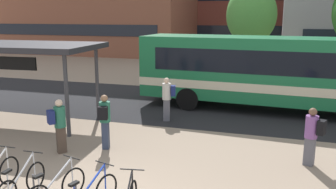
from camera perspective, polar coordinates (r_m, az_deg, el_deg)
bus_lane_asphalt at (r=16.80m, az=4.65°, el=-1.71°), size 80.00×7.20×0.01m
city_bus at (r=16.08m, az=17.50°, el=3.55°), size 12.15×3.29×3.20m
parked_bicycle_silver_1 at (r=8.99m, az=-22.24°, el=-13.10°), size 0.52×1.72×0.99m
transit_shelter at (r=14.89m, az=-23.15°, el=6.72°), size 6.45×3.64×3.07m
commuter_navy_pack_1 at (r=14.08m, az=-0.08°, el=-0.28°), size 0.59×0.45×1.74m
commuter_black_pack_2 at (r=11.31m, az=-10.01°, el=-3.73°), size 0.43×0.58×1.73m
commuter_navy_pack_4 at (r=11.31m, az=-16.93°, el=-4.29°), size 0.57×0.60×1.67m
commuter_black_pack_5 at (r=10.69m, az=21.95°, el=-5.70°), size 0.60×0.49×1.66m
street_tree_0 at (r=24.44m, az=13.11°, el=12.17°), size 3.23×3.23×6.04m
building_centre_block at (r=49.66m, az=14.25°, el=14.19°), size 18.03×13.22×11.72m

